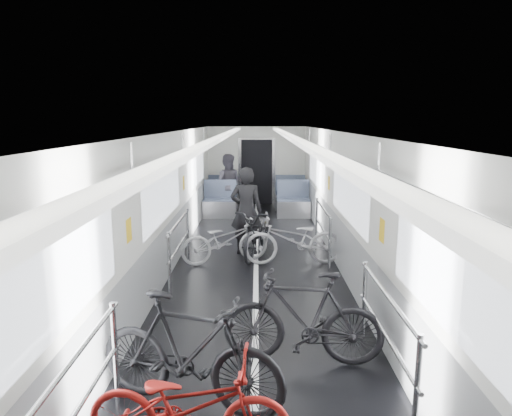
{
  "coord_description": "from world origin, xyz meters",
  "views": [
    {
      "loc": [
        0.03,
        -7.14,
        2.62
      ],
      "look_at": [
        0.0,
        0.51,
        1.12
      ],
      "focal_mm": 32.0,
      "sensor_mm": 36.0,
      "label": 1
    }
  ],
  "objects_px": {
    "bike_left_far": "(225,240)",
    "bike_left_mid": "(189,352)",
    "bike_right_mid": "(294,239)",
    "bike_right_near": "(303,317)",
    "bike_left_near": "(189,406)",
    "person_seated": "(227,184)",
    "person_standing": "(246,211)",
    "bike_aisle": "(258,232)"
  },
  "relations": [
    {
      "from": "bike_aisle",
      "to": "person_standing",
      "type": "height_order",
      "value": "person_standing"
    },
    {
      "from": "bike_left_far",
      "to": "person_seated",
      "type": "distance_m",
      "value": 4.52
    },
    {
      "from": "bike_left_mid",
      "to": "bike_left_far",
      "type": "distance_m",
      "value": 4.34
    },
    {
      "from": "bike_left_mid",
      "to": "bike_left_far",
      "type": "height_order",
      "value": "bike_left_mid"
    },
    {
      "from": "bike_aisle",
      "to": "person_seated",
      "type": "relative_size",
      "value": 1.06
    },
    {
      "from": "bike_left_near",
      "to": "bike_left_far",
      "type": "relative_size",
      "value": 0.98
    },
    {
      "from": "bike_left_far",
      "to": "person_standing",
      "type": "height_order",
      "value": "person_standing"
    },
    {
      "from": "bike_right_mid",
      "to": "bike_left_far",
      "type": "bearing_deg",
      "value": -98.37
    },
    {
      "from": "bike_left_near",
      "to": "person_standing",
      "type": "bearing_deg",
      "value": 1.02
    },
    {
      "from": "bike_left_far",
      "to": "bike_left_mid",
      "type": "bearing_deg",
      "value": 160.03
    },
    {
      "from": "bike_left_far",
      "to": "bike_aisle",
      "type": "xyz_separation_m",
      "value": [
        0.61,
        0.49,
        0.04
      ]
    },
    {
      "from": "bike_left_mid",
      "to": "bike_right_mid",
      "type": "relative_size",
      "value": 1.02
    },
    {
      "from": "bike_right_mid",
      "to": "bike_left_mid",
      "type": "bearing_deg",
      "value": -20.22
    },
    {
      "from": "person_seated",
      "to": "bike_left_far",
      "type": "bearing_deg",
      "value": 99.1
    },
    {
      "from": "bike_left_far",
      "to": "bike_right_mid",
      "type": "bearing_deg",
      "value": -114.6
    },
    {
      "from": "bike_right_mid",
      "to": "person_standing",
      "type": "relative_size",
      "value": 1.04
    },
    {
      "from": "person_seated",
      "to": "bike_left_near",
      "type": "bearing_deg",
      "value": 97.83
    },
    {
      "from": "bike_left_near",
      "to": "bike_right_mid",
      "type": "bearing_deg",
      "value": -9.57
    },
    {
      "from": "bike_left_near",
      "to": "bike_right_near",
      "type": "height_order",
      "value": "bike_right_near"
    },
    {
      "from": "bike_left_near",
      "to": "person_standing",
      "type": "height_order",
      "value": "person_standing"
    },
    {
      "from": "bike_left_far",
      "to": "bike_aisle",
      "type": "bearing_deg",
      "value": -70.74
    },
    {
      "from": "bike_left_far",
      "to": "person_seated",
      "type": "bearing_deg",
      "value": -16.54
    },
    {
      "from": "bike_left_mid",
      "to": "bike_aisle",
      "type": "relative_size",
      "value": 1.03
    },
    {
      "from": "bike_left_near",
      "to": "bike_right_mid",
      "type": "distance_m",
      "value": 4.97
    },
    {
      "from": "bike_left_near",
      "to": "bike_aisle",
      "type": "height_order",
      "value": "bike_aisle"
    },
    {
      "from": "bike_left_near",
      "to": "person_standing",
      "type": "relative_size",
      "value": 0.93
    },
    {
      "from": "bike_right_near",
      "to": "person_standing",
      "type": "bearing_deg",
      "value": -163.17
    },
    {
      "from": "bike_right_mid",
      "to": "person_standing",
      "type": "distance_m",
      "value": 1.19
    },
    {
      "from": "bike_left_near",
      "to": "bike_left_far",
      "type": "height_order",
      "value": "bike_left_far"
    },
    {
      "from": "bike_right_near",
      "to": "bike_right_mid",
      "type": "xyz_separation_m",
      "value": [
        0.16,
        3.43,
        -0.05
      ]
    },
    {
      "from": "person_standing",
      "to": "person_seated",
      "type": "xyz_separation_m",
      "value": [
        -0.63,
        3.9,
        -0.02
      ]
    },
    {
      "from": "bike_left_near",
      "to": "bike_aisle",
      "type": "bearing_deg",
      "value": -1.44
    },
    {
      "from": "bike_left_mid",
      "to": "person_seated",
      "type": "distance_m",
      "value": 8.84
    },
    {
      "from": "bike_right_near",
      "to": "bike_left_mid",
      "type": "bearing_deg",
      "value": -47.12
    },
    {
      "from": "bike_right_mid",
      "to": "person_standing",
      "type": "height_order",
      "value": "person_standing"
    },
    {
      "from": "bike_left_far",
      "to": "bike_left_near",
      "type": "bearing_deg",
      "value": 161.04
    },
    {
      "from": "person_seated",
      "to": "person_standing",
      "type": "bearing_deg",
      "value": 105.04
    },
    {
      "from": "bike_left_near",
      "to": "person_standing",
      "type": "distance_m",
      "value": 5.55
    },
    {
      "from": "person_standing",
      "to": "bike_aisle",
      "type": "bearing_deg",
      "value": 159.83
    },
    {
      "from": "bike_right_mid",
      "to": "person_seated",
      "type": "bearing_deg",
      "value": -165.4
    },
    {
      "from": "bike_right_near",
      "to": "bike_left_far",
      "type": "bearing_deg",
      "value": -155.84
    },
    {
      "from": "bike_aisle",
      "to": "person_seated",
      "type": "height_order",
      "value": "person_seated"
    }
  ]
}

